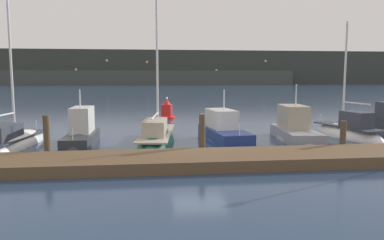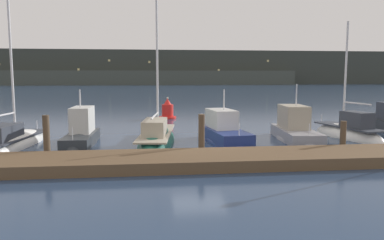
% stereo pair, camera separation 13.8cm
% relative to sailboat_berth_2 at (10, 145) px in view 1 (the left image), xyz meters
% --- Properties ---
extents(ground_plane, '(400.00, 400.00, 0.00)m').
position_rel_sailboat_berth_2_xyz_m(ground_plane, '(9.37, -2.51, -0.10)').
color(ground_plane, navy).
extents(dock, '(36.61, 2.80, 0.45)m').
position_rel_sailboat_berth_2_xyz_m(dock, '(9.37, -4.98, 0.12)').
color(dock, brown).
rests_on(dock, ground).
extents(mooring_pile_1, '(0.28, 0.28, 1.94)m').
position_rel_sailboat_berth_2_xyz_m(mooring_pile_1, '(2.70, -3.33, 0.87)').
color(mooring_pile_1, '#4C3D2D').
rests_on(mooring_pile_1, ground).
extents(mooring_pile_2, '(0.28, 0.28, 1.91)m').
position_rel_sailboat_berth_2_xyz_m(mooring_pile_2, '(9.37, -3.33, 0.85)').
color(mooring_pile_2, '#4C3D2D').
rests_on(mooring_pile_2, ground).
extents(mooring_pile_3, '(0.28, 0.28, 1.51)m').
position_rel_sailboat_berth_2_xyz_m(mooring_pile_3, '(16.03, -3.33, 0.65)').
color(mooring_pile_3, '#4C3D2D').
rests_on(mooring_pile_3, ground).
extents(sailboat_berth_2, '(2.95, 7.16, 8.56)m').
position_rel_sailboat_berth_2_xyz_m(sailboat_berth_2, '(0.00, 0.00, 0.00)').
color(sailboat_berth_2, white).
rests_on(sailboat_berth_2, ground).
extents(motorboat_berth_3, '(1.54, 4.79, 3.54)m').
position_rel_sailboat_berth_2_xyz_m(motorboat_berth_3, '(3.48, 0.40, 0.19)').
color(motorboat_berth_3, '#2D3338').
rests_on(motorboat_berth_3, ground).
extents(sailboat_berth_4, '(2.73, 7.83, 10.71)m').
position_rel_sailboat_berth_2_xyz_m(sailboat_berth_4, '(7.44, 0.14, 0.02)').
color(sailboat_berth_4, '#195647').
rests_on(sailboat_berth_4, ground).
extents(motorboat_berth_5, '(2.44, 5.36, 3.45)m').
position_rel_sailboat_berth_2_xyz_m(motorboat_berth_5, '(11.05, 0.02, 0.19)').
color(motorboat_berth_5, navy).
rests_on(motorboat_berth_5, ground).
extents(motorboat_berth_6, '(2.39, 5.55, 3.65)m').
position_rel_sailboat_berth_2_xyz_m(motorboat_berth_6, '(15.22, 0.40, 0.24)').
color(motorboat_berth_6, gray).
rests_on(motorboat_berth_6, ground).
extents(sailboat_berth_7, '(2.59, 5.77, 7.48)m').
position_rel_sailboat_berth_2_xyz_m(sailboat_berth_7, '(18.61, 0.75, 0.05)').
color(sailboat_berth_7, white).
rests_on(sailboat_berth_7, ground).
extents(channel_buoy, '(1.44, 1.44, 1.80)m').
position_rel_sailboat_berth_2_xyz_m(channel_buoy, '(8.59, 11.82, 0.55)').
color(channel_buoy, red).
rests_on(channel_buoy, ground).
extents(hillside_backdrop, '(240.00, 23.00, 13.66)m').
position_rel_sailboat_berth_2_xyz_m(hillside_backdrop, '(7.09, 135.94, 6.19)').
color(hillside_backdrop, '#333833').
rests_on(hillside_backdrop, ground).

